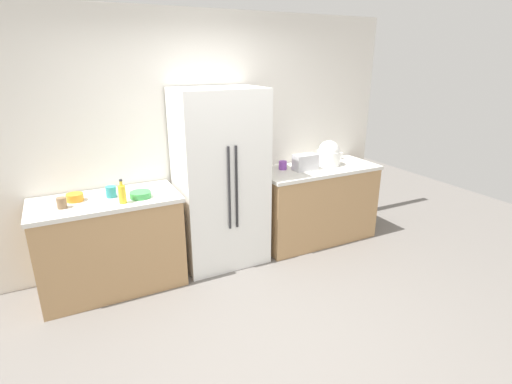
{
  "coord_description": "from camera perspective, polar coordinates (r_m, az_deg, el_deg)",
  "views": [
    {
      "loc": [
        -1.31,
        -2.25,
        2.16
      ],
      "look_at": [
        0.06,
        0.42,
        1.12
      ],
      "focal_mm": 27.33,
      "sensor_mm": 36.0,
      "label": 1
    }
  ],
  "objects": [
    {
      "name": "refrigerator",
      "position": [
        4.12,
        -5.19,
        1.82
      ],
      "size": [
        0.9,
        0.64,
        1.88
      ],
      "color": "white",
      "rests_on": "ground_plane"
    },
    {
      "name": "bottle_a",
      "position": [
        3.66,
        -19.0,
        -0.26
      ],
      "size": [
        0.06,
        0.06,
        0.22
      ],
      "color": "yellow",
      "rests_on": "counter_left"
    },
    {
      "name": "toaster",
      "position": [
        4.53,
        7.23,
        4.34
      ],
      "size": [
        0.28,
        0.15,
        0.18
      ],
      "primitive_type": "cube",
      "color": "silver",
      "rests_on": "counter_right"
    },
    {
      "name": "bowl_a",
      "position": [
        3.89,
        -24.99,
        -0.71
      ],
      "size": [
        0.15,
        0.15,
        0.07
      ],
      "primitive_type": "cylinder",
      "color": "orange",
      "rests_on": "counter_left"
    },
    {
      "name": "ground_plane",
      "position": [
        3.39,
        2.52,
        -20.58
      ],
      "size": [
        9.63,
        9.63,
        0.0
      ],
      "primitive_type": "plane",
      "color": "slate"
    },
    {
      "name": "counter_right",
      "position": [
        4.84,
        8.65,
        -1.64
      ],
      "size": [
        1.47,
        0.68,
        0.93
      ],
      "color": "tan",
      "rests_on": "ground_plane"
    },
    {
      "name": "cup_a",
      "position": [
        5.11,
        12.13,
        5.21
      ],
      "size": [
        0.07,
        0.07,
        0.09
      ],
      "primitive_type": "cylinder",
      "color": "white",
      "rests_on": "counter_right"
    },
    {
      "name": "cup_b",
      "position": [
        3.87,
        -20.45,
        0.03
      ],
      "size": [
        0.1,
        0.1,
        0.1
      ],
      "primitive_type": "cylinder",
      "color": "teal",
      "rests_on": "counter_left"
    },
    {
      "name": "rice_cooker",
      "position": [
        4.78,
        10.6,
        5.46
      ],
      "size": [
        0.28,
        0.28,
        0.3
      ],
      "color": "white",
      "rests_on": "counter_right"
    },
    {
      "name": "bowl_b",
      "position": [
        3.78,
        -16.57,
        -0.37
      ],
      "size": [
        0.19,
        0.19,
        0.06
      ],
      "primitive_type": "cylinder",
      "color": "green",
      "rests_on": "counter_left"
    },
    {
      "name": "cup_d",
      "position": [
        4.55,
        3.94,
        3.94
      ],
      "size": [
        0.09,
        0.09,
        0.1
      ],
      "primitive_type": "cylinder",
      "color": "purple",
      "rests_on": "counter_right"
    },
    {
      "name": "cup_c",
      "position": [
        3.75,
        -26.56,
        -1.44
      ],
      "size": [
        0.08,
        0.08,
        0.1
      ],
      "primitive_type": "cylinder",
      "color": "brown",
      "rests_on": "counter_left"
    },
    {
      "name": "counter_left",
      "position": [
        4.04,
        -20.47,
        -7.05
      ],
      "size": [
        1.32,
        0.68,
        0.93
      ],
      "color": "tan",
      "rests_on": "ground_plane"
    },
    {
      "name": "kitchen_back_panel",
      "position": [
        4.33,
        -9.01,
        7.58
      ],
      "size": [
        4.82,
        0.1,
        2.63
      ],
      "primitive_type": "cube",
      "color": "silver",
      "rests_on": "ground_plane"
    }
  ]
}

